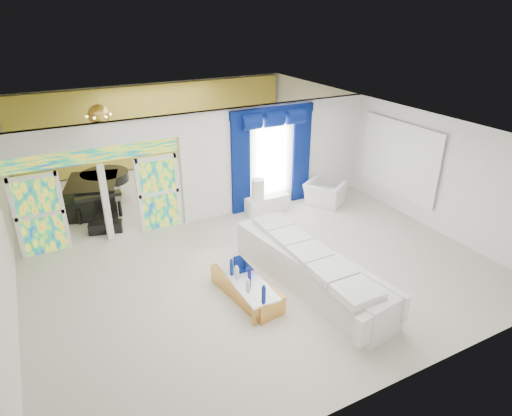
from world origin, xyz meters
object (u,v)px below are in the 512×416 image
white_sofa (310,271)px  console_table (267,203)px  coffee_table (246,288)px  grand_piano (94,195)px  armchair (325,193)px

white_sofa → console_table: white_sofa is taller
coffee_table → console_table: console_table is taller
coffee_table → grand_piano: (-2.03, 5.86, 0.25)m
console_table → armchair: size_ratio=1.21×
coffee_table → grand_piano: 6.20m
white_sofa → grand_piano: 7.02m
white_sofa → coffee_table: size_ratio=2.28×
console_table → white_sofa: bearing=-105.7°
white_sofa → console_table: 3.94m
white_sofa → coffee_table: bearing=159.3°
coffee_table → armchair: 5.16m
white_sofa → armchair: size_ratio=3.90×
coffee_table → console_table: 4.24m
console_table → grand_piano: grand_piano is taller
coffee_table → console_table: (2.41, 3.49, 0.01)m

